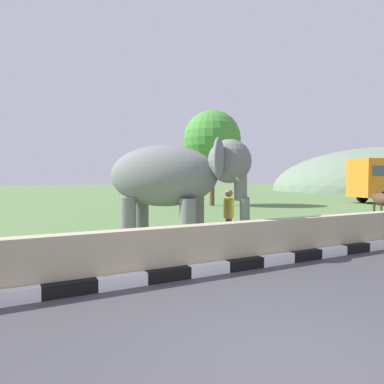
{
  "coord_description": "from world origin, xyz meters",
  "views": [
    {
      "loc": [
        -2.62,
        -2.69,
        1.97
      ],
      "look_at": [
        1.85,
        5.71,
        1.6
      ],
      "focal_mm": 32.87,
      "sensor_mm": 36.0,
      "label": 1
    }
  ],
  "objects": [
    {
      "name": "person_handler",
      "position": [
        3.12,
        5.8,
        0.93
      ],
      "size": [
        0.49,
        0.52,
        1.66
      ],
      "color": "navy",
      "rests_on": "ground_plane"
    },
    {
      "name": "cow_near",
      "position": [
        14.35,
        8.59,
        0.87
      ],
      "size": [
        1.42,
        1.79,
        1.23
      ],
      "color": "#473323",
      "rests_on": "ground_plane"
    },
    {
      "name": "barrier_parapet",
      "position": [
        2.0,
        3.69,
        0.5
      ],
      "size": [
        28.0,
        0.36,
        1.0
      ],
      "primitive_type": "cube",
      "color": "tan",
      "rests_on": "ground_plane"
    },
    {
      "name": "elephant",
      "position": [
        1.52,
        6.06,
        1.98
      ],
      "size": [
        3.87,
        3.8,
        3.0
      ],
      "color": "slate",
      "rests_on": "ground_plane"
    },
    {
      "name": "striped_curb",
      "position": [
        -0.35,
        3.39,
        0.12
      ],
      "size": [
        16.2,
        0.2,
        0.24
      ],
      "color": "white",
      "rests_on": "ground_plane"
    },
    {
      "name": "tree_distant",
      "position": [
        10.63,
        19.11,
        4.78
      ],
      "size": [
        4.15,
        4.15,
        6.87
      ],
      "color": "brown",
      "rests_on": "ground_plane"
    },
    {
      "name": "ground_plane",
      "position": [
        0.0,
        0.0,
        0.0
      ],
      "size": [
        220.0,
        220.0,
        0.0
      ],
      "primitive_type": "plane",
      "color": "#557742"
    },
    {
      "name": "asphalt_road",
      "position": [
        0.0,
        0.0,
        0.01
      ],
      "size": [
        120.0,
        6.67,
        0.01
      ],
      "primitive_type": "cube",
      "color": "#3D3D42",
      "rests_on": "ground_plane"
    }
  ]
}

